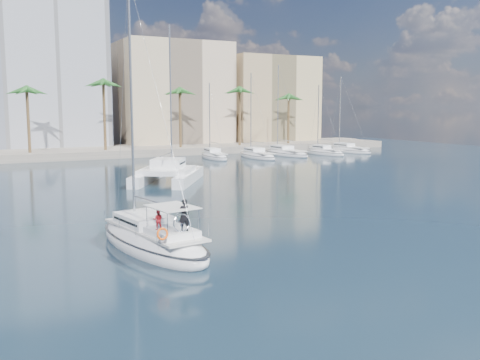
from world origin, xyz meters
TOP-DOWN VIEW (x-y plane):
  - ground at (0.00, 0.00)m, footprint 160.00×160.00m
  - quay at (0.00, 61.00)m, footprint 120.00×14.00m
  - building_beige at (22.00, 70.00)m, footprint 20.00×14.00m
  - building_tan_right at (42.00, 68.00)m, footprint 18.00×12.00m
  - palm_centre at (0.00, 57.00)m, footprint 3.60×3.60m
  - palm_right at (34.00, 57.00)m, footprint 3.60×3.60m
  - main_sloop at (-5.11, 0.39)m, footprint 5.07×11.21m
  - catamaran at (4.91, 25.76)m, footprint 10.89×12.57m
  - seagull at (-3.06, 2.73)m, footprint 0.98×0.42m
  - moored_yacht_a at (20.00, 47.00)m, footprint 3.37×9.52m
  - moored_yacht_b at (26.50, 45.00)m, footprint 3.32×10.83m
  - moored_yacht_c at (33.00, 47.00)m, footprint 3.98×12.33m
  - moored_yacht_d at (39.50, 45.00)m, footprint 3.52×9.55m
  - moored_yacht_e at (46.00, 47.00)m, footprint 4.61×11.11m

SIDE VIEW (x-z plane):
  - ground at x=0.00m, z-range 0.00..0.00m
  - moored_yacht_a at x=20.00m, z-range -5.95..5.95m
  - moored_yacht_b at x=26.50m, z-range -6.86..6.86m
  - moored_yacht_c at x=33.00m, z-range -7.77..7.77m
  - moored_yacht_d at x=39.50m, z-range -5.95..5.95m
  - moored_yacht_e at x=46.00m, z-range -6.86..6.86m
  - main_sloop at x=-5.11m, z-range -7.52..8.53m
  - quay at x=0.00m, z-range 0.00..1.20m
  - seagull at x=-3.06m, z-range 0.64..0.83m
  - catamaran at x=4.91m, z-range -7.16..9.42m
  - building_tan_right at x=42.00m, z-range 0.00..18.00m
  - building_beige at x=22.00m, z-range 0.00..20.00m
  - palm_centre at x=0.00m, z-range 4.13..16.43m
  - palm_right at x=34.00m, z-range 4.13..16.43m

